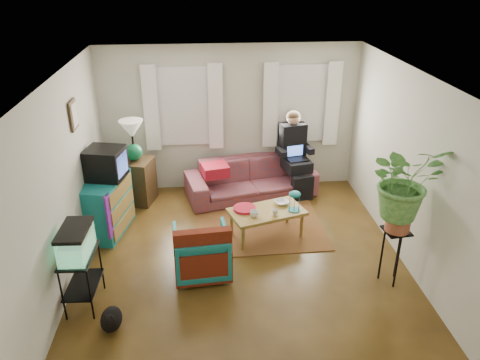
{
  "coord_description": "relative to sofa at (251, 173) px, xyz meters",
  "views": [
    {
      "loc": [
        -0.49,
        -5.39,
        3.87
      ],
      "look_at": [
        0.0,
        0.4,
        1.1
      ],
      "focal_mm": 35.0,
      "sensor_mm": 36.0,
      "label": 1
    }
  ],
  "objects": [
    {
      "name": "floor",
      "position": [
        -0.33,
        -2.05,
        -0.44
      ],
      "size": [
        4.5,
        5.0,
        0.01
      ],
      "primitive_type": "cube",
      "color": "#4F2B14",
      "rests_on": "ground"
    },
    {
      "name": "ceiling",
      "position": [
        -0.33,
        -2.05,
        2.16
      ],
      "size": [
        4.5,
        5.0,
        0.01
      ],
      "primitive_type": "cube",
      "color": "white",
      "rests_on": "wall_back"
    },
    {
      "name": "wall_back",
      "position": [
        -0.33,
        0.45,
        0.86
      ],
      "size": [
        4.5,
        0.01,
        2.6
      ],
      "primitive_type": "cube",
      "color": "silver",
      "rests_on": "floor"
    },
    {
      "name": "wall_front",
      "position": [
        -0.33,
        -4.55,
        0.86
      ],
      "size": [
        4.5,
        0.01,
        2.6
      ],
      "primitive_type": "cube",
      "color": "silver",
      "rests_on": "floor"
    },
    {
      "name": "wall_left",
      "position": [
        -2.58,
        -2.05,
        0.86
      ],
      "size": [
        0.01,
        5.0,
        2.6
      ],
      "primitive_type": "cube",
      "color": "silver",
      "rests_on": "floor"
    },
    {
      "name": "wall_right",
      "position": [
        1.92,
        -2.05,
        0.86
      ],
      "size": [
        0.01,
        5.0,
        2.6
      ],
      "primitive_type": "cube",
      "color": "silver",
      "rests_on": "floor"
    },
    {
      "name": "window_left",
      "position": [
        -1.13,
        0.43,
        1.11
      ],
      "size": [
        1.08,
        0.04,
        1.38
      ],
      "primitive_type": "cube",
      "color": "white",
      "rests_on": "wall_back"
    },
    {
      "name": "window_right",
      "position": [
        0.92,
        0.43,
        1.11
      ],
      "size": [
        1.08,
        0.04,
        1.38
      ],
      "primitive_type": "cube",
      "color": "white",
      "rests_on": "wall_back"
    },
    {
      "name": "curtains_left",
      "position": [
        -1.13,
        0.35,
        1.11
      ],
      "size": [
        1.36,
        0.06,
        1.5
      ],
      "primitive_type": "cube",
      "color": "white",
      "rests_on": "wall_back"
    },
    {
      "name": "curtains_right",
      "position": [
        0.92,
        0.35,
        1.11
      ],
      "size": [
        1.36,
        0.06,
        1.5
      ],
      "primitive_type": "cube",
      "color": "white",
      "rests_on": "wall_back"
    },
    {
      "name": "picture_frame",
      "position": [
        -2.55,
        -1.2,
        1.51
      ],
      "size": [
        0.04,
        0.32,
        0.4
      ],
      "primitive_type": "cube",
      "color": "#3D2616",
      "rests_on": "wall_left"
    },
    {
      "name": "area_rug",
      "position": [
        0.02,
        -1.1,
        -0.43
      ],
      "size": [
        2.04,
        1.65,
        0.01
      ],
      "primitive_type": "cube",
      "rotation": [
        0.0,
        0.0,
        0.03
      ],
      "color": "brown",
      "rests_on": "floor"
    },
    {
      "name": "sofa",
      "position": [
        0.0,
        0.0,
        0.0
      ],
      "size": [
        2.38,
        1.35,
        0.88
      ],
      "primitive_type": "imported",
      "rotation": [
        0.0,
        0.0,
        0.22
      ],
      "color": "brown",
      "rests_on": "floor"
    },
    {
      "name": "seated_person",
      "position": [
        0.79,
        0.17,
        0.23
      ],
      "size": [
        0.7,
        0.8,
        1.34
      ],
      "primitive_type": null,
      "rotation": [
        0.0,
        0.0,
        0.22
      ],
      "color": "black",
      "rests_on": "sofa"
    },
    {
      "name": "side_table",
      "position": [
        -1.98,
        -0.04,
        -0.05
      ],
      "size": [
        0.65,
        0.65,
        0.78
      ],
      "primitive_type": "cube",
      "rotation": [
        0.0,
        0.0,
        -0.26
      ],
      "color": "#3E2B17",
      "rests_on": "floor"
    },
    {
      "name": "table_lamp",
      "position": [
        -1.98,
        -0.04,
        0.67
      ],
      "size": [
        0.49,
        0.49,
        0.71
      ],
      "primitive_type": null,
      "rotation": [
        0.0,
        0.0,
        -0.26
      ],
      "color": "white",
      "rests_on": "side_table"
    },
    {
      "name": "dresser",
      "position": [
        -2.32,
        -1.01,
        -0.0
      ],
      "size": [
        0.69,
        1.06,
        0.87
      ],
      "primitive_type": "cube",
      "rotation": [
        0.0,
        0.0,
        -0.22
      ],
      "color": "#105E63",
      "rests_on": "floor"
    },
    {
      "name": "crt_tv",
      "position": [
        -2.28,
        -0.92,
        0.67
      ],
      "size": [
        0.63,
        0.59,
        0.47
      ],
      "primitive_type": "cube",
      "rotation": [
        0.0,
        0.0,
        -0.22
      ],
      "color": "black",
      "rests_on": "dresser"
    },
    {
      "name": "aquarium_stand",
      "position": [
        -2.33,
        -2.73,
        -0.08
      ],
      "size": [
        0.39,
        0.65,
        0.71
      ],
      "primitive_type": "cube",
      "rotation": [
        0.0,
        0.0,
        -0.05
      ],
      "color": "black",
      "rests_on": "floor"
    },
    {
      "name": "aquarium",
      "position": [
        -2.33,
        -2.73,
        0.46
      ],
      "size": [
        0.35,
        0.6,
        0.38
      ],
      "primitive_type": "cube",
      "rotation": [
        0.0,
        0.0,
        -0.05
      ],
      "color": "#7FD899",
      "rests_on": "aquarium_stand"
    },
    {
      "name": "black_cat",
      "position": [
        -1.94,
        -3.19,
        -0.28
      ],
      "size": [
        0.27,
        0.39,
        0.32
      ],
      "primitive_type": "ellipsoid",
      "rotation": [
        0.0,
        0.0,
        0.09
      ],
      "color": "black",
      "rests_on": "floor"
    },
    {
      "name": "armchair",
      "position": [
        -0.9,
        -2.21,
        -0.08
      ],
      "size": [
        0.77,
        0.73,
        0.73
      ],
      "primitive_type": "imported",
      "rotation": [
        0.0,
        0.0,
        3.23
      ],
      "color": "#135374",
      "rests_on": "floor"
    },
    {
      "name": "serape_throw",
      "position": [
        -0.87,
        -2.5,
        0.08
      ],
      "size": [
        0.74,
        0.23,
        0.6
      ],
      "primitive_type": "cube",
      "rotation": [
        0.0,
        0.0,
        0.09
      ],
      "color": "#9E0A0A",
      "rests_on": "armchair"
    },
    {
      "name": "coffee_table",
      "position": [
        0.09,
        -1.39,
        -0.21
      ],
      "size": [
        1.23,
        0.9,
        0.45
      ],
      "primitive_type": "cube",
      "rotation": [
        0.0,
        0.0,
        0.3
      ],
      "color": "brown",
      "rests_on": "floor"
    },
    {
      "name": "cup_a",
      "position": [
        -0.12,
        -1.56,
        0.06
      ],
      "size": [
        0.16,
        0.16,
        0.1
      ],
      "primitive_type": "imported",
      "rotation": [
        0.0,
        0.0,
        0.3
      ],
      "color": "white",
      "rests_on": "coffee_table"
    },
    {
      "name": "cup_b",
      "position": [
        0.19,
        -1.54,
        0.06
      ],
      "size": [
        0.13,
        0.13,
        0.09
      ],
      "primitive_type": "imported",
      "rotation": [
        0.0,
        0.0,
        0.3
      ],
      "color": "beige",
      "rests_on": "coffee_table"
    },
    {
      "name": "bowl",
      "position": [
        0.35,
        -1.2,
        0.04
      ],
      "size": [
        0.27,
        0.27,
        0.05
      ],
      "primitive_type": "imported",
      "rotation": [
        0.0,
        0.0,
        0.3
      ],
      "color": "white",
      "rests_on": "coffee_table"
    },
    {
      "name": "snack_tray",
      "position": [
        -0.24,
        -1.33,
        0.03
      ],
      "size": [
        0.43,
        0.43,
        0.04
      ],
      "primitive_type": "cylinder",
      "rotation": [
        0.0,
        0.0,
        0.3
      ],
      "color": "#B21414",
      "rests_on": "coffee_table"
    },
    {
      "name": "birdcage",
      "position": [
        0.5,
        -1.42,
        0.17
      ],
      "size": [
        0.23,
        0.23,
        0.32
      ],
      "primitive_type": null,
      "rotation": [
        0.0,
        0.0,
        0.3
      ],
      "color": "#115B6B",
      "rests_on": "coffee_table"
    },
    {
      "name": "plant_stand",
      "position": [
        1.56,
        -2.6,
        -0.05
      ],
      "size": [
        0.36,
        0.36,
        0.78
      ],
      "primitive_type": "cube",
      "rotation": [
        0.0,
        0.0,
        0.11
      ],
      "color": "black",
      "rests_on": "floor"
    },
    {
      "name": "potted_plant",
      "position": [
        1.56,
        -2.6,
        0.87
      ],
      "size": [
        0.97,
        0.86,
        0.98
      ],
      "primitive_type": "imported",
      "rotation": [
        0.0,
        0.0,
        0.11
      ],
      "color": "#599947",
      "rests_on": "plant_stand"
    }
  ]
}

